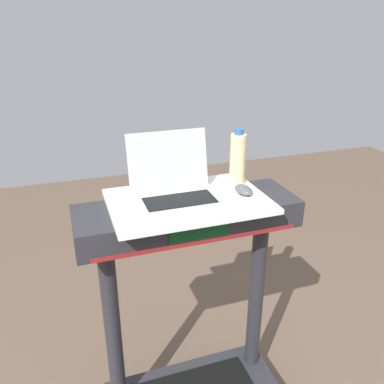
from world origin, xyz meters
TOP-DOWN VIEW (x-y plane):
  - desk_board at (0.00, 0.70)m, footprint 0.62×0.42m
  - laptop at (-0.05, 0.72)m, footprint 0.33×0.29m
  - computer_mouse at (0.23, 0.68)m, footprint 0.07×0.10m
  - water_bottle at (0.25, 0.79)m, footprint 0.07×0.07m

SIDE VIEW (x-z plane):
  - desk_board at x=0.00m, z-range 1.09..1.11m
  - computer_mouse at x=0.23m, z-range 1.11..1.15m
  - laptop at x=-0.05m, z-range 1.04..1.29m
  - water_bottle at x=0.25m, z-range 1.10..1.34m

